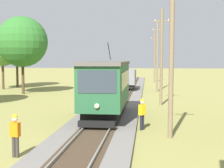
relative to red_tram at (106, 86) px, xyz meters
The scene contains 12 objects.
red_tram is the anchor object (origin of this frame).
freight_car 19.03m from the red_tram, 90.01° to the left, with size 2.40×5.20×2.31m.
utility_pole_near_tram 6.60m from the red_tram, 52.47° to the right, with size 1.40×0.64×7.93m.
utility_pole_mid 7.99m from the red_tram, 60.13° to the left, with size 1.40×0.59×8.15m.
utility_pole_far 19.21m from the red_tram, 78.34° to the left, with size 1.40×0.47×8.49m.
utility_pole_distant 34.46m from the red_tram, 83.56° to the left, with size 1.40×0.59×8.38m.
gravel_pile 24.09m from the red_tram, 101.10° to the left, with size 3.05×3.05×1.39m, color gray.
track_worker 9.22m from the red_tram, 106.60° to the right, with size 0.42×0.31×1.78m.
second_worker 4.11m from the red_tram, 52.08° to the right, with size 0.42×0.45×1.78m.
tree_left_near 27.53m from the red_tram, 124.49° to the left, with size 5.43×5.43×8.59m.
tree_left_far 18.73m from the red_tram, 128.45° to the left, with size 5.73×5.73×8.78m.
tree_right_far 25.34m from the red_tram, 129.77° to the left, with size 4.68×4.68×7.73m.
Camera 1 is at (2.71, -6.66, 4.01)m, focal length 52.12 mm.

